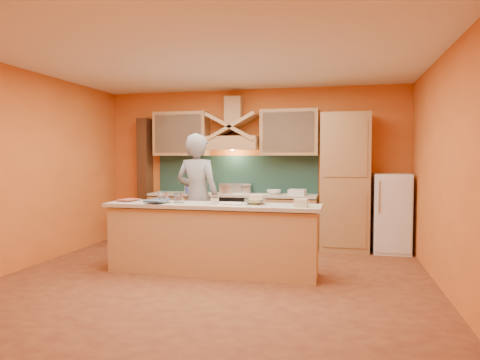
% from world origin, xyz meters
% --- Properties ---
extents(floor, '(5.50, 5.00, 0.01)m').
position_xyz_m(floor, '(0.00, 0.00, 0.00)').
color(floor, brown).
rests_on(floor, ground).
extents(ceiling, '(5.50, 5.00, 0.01)m').
position_xyz_m(ceiling, '(0.00, 0.00, 2.80)').
color(ceiling, white).
rests_on(ceiling, wall_back).
extents(wall_back, '(5.50, 0.02, 2.80)m').
position_xyz_m(wall_back, '(0.00, 2.50, 1.40)').
color(wall_back, orange).
rests_on(wall_back, floor).
extents(wall_front, '(5.50, 0.02, 2.80)m').
position_xyz_m(wall_front, '(0.00, -2.50, 1.40)').
color(wall_front, orange).
rests_on(wall_front, floor).
extents(wall_left, '(0.02, 5.00, 2.80)m').
position_xyz_m(wall_left, '(-2.75, 0.00, 1.40)').
color(wall_left, orange).
rests_on(wall_left, floor).
extents(wall_right, '(0.02, 5.00, 2.80)m').
position_xyz_m(wall_right, '(2.75, 0.00, 1.40)').
color(wall_right, orange).
rests_on(wall_right, floor).
extents(base_cabinet_left, '(1.10, 0.60, 0.86)m').
position_xyz_m(base_cabinet_left, '(-1.25, 2.20, 0.43)').
color(base_cabinet_left, tan).
rests_on(base_cabinet_left, floor).
extents(base_cabinet_right, '(1.10, 0.60, 0.86)m').
position_xyz_m(base_cabinet_right, '(0.65, 2.20, 0.43)').
color(base_cabinet_right, tan).
rests_on(base_cabinet_right, floor).
extents(counter_top, '(3.00, 0.62, 0.04)m').
position_xyz_m(counter_top, '(-0.30, 2.20, 0.90)').
color(counter_top, beige).
rests_on(counter_top, base_cabinet_left).
extents(stove, '(0.60, 0.58, 0.90)m').
position_xyz_m(stove, '(-0.30, 2.20, 0.45)').
color(stove, black).
rests_on(stove, floor).
extents(backsplash, '(3.00, 0.03, 0.70)m').
position_xyz_m(backsplash, '(-0.30, 2.48, 1.25)').
color(backsplash, '#17332E').
rests_on(backsplash, wall_back).
extents(range_hood, '(0.92, 0.50, 0.24)m').
position_xyz_m(range_hood, '(-0.30, 2.25, 1.82)').
color(range_hood, tan).
rests_on(range_hood, wall_back).
extents(hood_chimney, '(0.30, 0.30, 0.50)m').
position_xyz_m(hood_chimney, '(-0.30, 2.35, 2.40)').
color(hood_chimney, tan).
rests_on(hood_chimney, wall_back).
extents(upper_cabinet_left, '(1.00, 0.35, 0.80)m').
position_xyz_m(upper_cabinet_left, '(-1.30, 2.33, 2.00)').
color(upper_cabinet_left, tan).
rests_on(upper_cabinet_left, wall_back).
extents(upper_cabinet_right, '(1.00, 0.35, 0.80)m').
position_xyz_m(upper_cabinet_right, '(0.70, 2.33, 2.00)').
color(upper_cabinet_right, tan).
rests_on(upper_cabinet_right, wall_back).
extents(pantry_column, '(0.80, 0.60, 2.30)m').
position_xyz_m(pantry_column, '(1.65, 2.20, 1.15)').
color(pantry_column, tan).
rests_on(pantry_column, floor).
extents(fridge, '(0.58, 0.60, 1.30)m').
position_xyz_m(fridge, '(2.40, 2.20, 0.65)').
color(fridge, white).
rests_on(fridge, floor).
extents(trim_column_left, '(0.20, 0.30, 2.30)m').
position_xyz_m(trim_column_left, '(-2.05, 2.35, 1.15)').
color(trim_column_left, '#472816').
rests_on(trim_column_left, floor).
extents(island_body, '(2.80, 0.55, 0.88)m').
position_xyz_m(island_body, '(-0.10, 0.30, 0.44)').
color(island_body, tan).
rests_on(island_body, floor).
extents(island_top, '(2.90, 0.62, 0.05)m').
position_xyz_m(island_top, '(-0.10, 0.30, 0.92)').
color(island_top, beige).
rests_on(island_top, island_body).
extents(person, '(0.77, 0.58, 1.92)m').
position_xyz_m(person, '(-0.51, 0.92, 0.96)').
color(person, gray).
rests_on(person, floor).
extents(pot_large, '(0.25, 0.25, 0.16)m').
position_xyz_m(pot_large, '(-0.39, 2.13, 0.98)').
color(pot_large, silver).
rests_on(pot_large, stove).
extents(pot_small, '(0.24, 0.24, 0.13)m').
position_xyz_m(pot_small, '(-0.08, 2.36, 0.97)').
color(pot_small, silver).
rests_on(pot_small, stove).
extents(soap_bottle_a, '(0.08, 0.09, 0.19)m').
position_xyz_m(soap_bottle_a, '(-1.15, 2.21, 1.01)').
color(soap_bottle_a, beige).
rests_on(soap_bottle_a, counter_top).
extents(soap_bottle_b, '(0.10, 0.10, 0.22)m').
position_xyz_m(soap_bottle_b, '(-1.08, 2.00, 1.03)').
color(soap_bottle_b, '#334B8E').
rests_on(soap_bottle_b, counter_top).
extents(bowl_back, '(0.27, 0.27, 0.08)m').
position_xyz_m(bowl_back, '(0.44, 2.26, 0.96)').
color(bowl_back, white).
rests_on(bowl_back, counter_top).
extents(dish_rack, '(0.31, 0.26, 0.10)m').
position_xyz_m(dish_rack, '(0.86, 2.16, 0.97)').
color(dish_rack, silver).
rests_on(dish_rack, counter_top).
extents(book_lower, '(0.27, 0.33, 0.03)m').
position_xyz_m(book_lower, '(-1.47, 0.39, 0.96)').
color(book_lower, '#BB5442').
rests_on(book_lower, island_top).
extents(book_upper, '(0.30, 0.38, 0.03)m').
position_xyz_m(book_upper, '(-0.96, 0.20, 0.98)').
color(book_upper, '#3F608A').
rests_on(book_upper, island_top).
extents(jar_large, '(0.16, 0.16, 0.15)m').
position_xyz_m(jar_large, '(-0.79, 0.27, 1.02)').
color(jar_large, white).
rests_on(jar_large, island_top).
extents(jar_small, '(0.15, 0.15, 0.13)m').
position_xyz_m(jar_small, '(-0.58, 0.31, 1.01)').
color(jar_small, silver).
rests_on(jar_small, island_top).
extents(kitchen_scale, '(0.13, 0.13, 0.09)m').
position_xyz_m(kitchen_scale, '(-0.05, 0.26, 0.99)').
color(kitchen_scale, silver).
rests_on(kitchen_scale, island_top).
extents(mixing_bowl, '(0.29, 0.29, 0.07)m').
position_xyz_m(mixing_bowl, '(0.47, 0.36, 0.98)').
color(mixing_bowl, silver).
rests_on(mixing_bowl, island_top).
extents(cloth, '(0.24, 0.19, 0.01)m').
position_xyz_m(cloth, '(0.21, 0.23, 0.95)').
color(cloth, beige).
rests_on(cloth, island_top).
extents(grocery_bag_a, '(0.19, 0.16, 0.12)m').
position_xyz_m(grocery_bag_a, '(0.49, 0.44, 1.00)').
color(grocery_bag_a, beige).
rests_on(grocery_bag_a, island_top).
extents(grocery_bag_b, '(0.18, 0.14, 0.10)m').
position_xyz_m(grocery_bag_b, '(1.10, 0.20, 0.99)').
color(grocery_bag_b, beige).
rests_on(grocery_bag_b, island_top).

